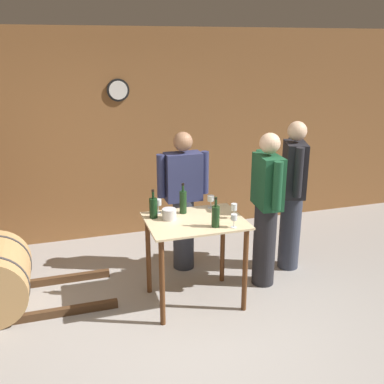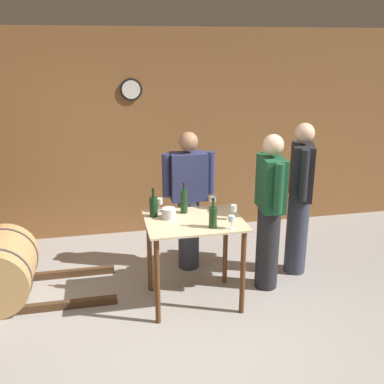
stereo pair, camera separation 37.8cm
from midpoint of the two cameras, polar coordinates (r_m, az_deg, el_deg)
name	(u,v)px [view 1 (the left image)]	position (r m, az deg, el deg)	size (l,w,h in m)	color
ground_plane	(198,343)	(4.14, -1.97, -18.66)	(14.00, 14.00, 0.00)	#9E9993
back_wall	(137,136)	(5.98, -8.78, 7.08)	(8.40, 0.08, 2.70)	brown
tasting_table	(195,237)	(4.38, -2.09, -5.81)	(0.94, 0.72, 0.88)	beige
wine_bottle_far_left	(153,207)	(4.36, -7.41, -2.00)	(0.08, 0.08, 0.29)	black
wine_bottle_left	(183,201)	(4.44, -3.58, -1.24)	(0.07, 0.07, 0.31)	#193819
wine_bottle_center	(216,216)	(4.11, 0.39, -3.09)	(0.07, 0.07, 0.29)	#193819
wine_glass_near_left	(158,203)	(4.47, -6.74, -1.41)	(0.07, 0.07, 0.14)	silver
wine_glass_near_center	(211,199)	(4.58, 0.06, -0.90)	(0.07, 0.07, 0.13)	silver
wine_glass_near_right	(234,218)	(4.10, 2.74, -3.34)	(0.06, 0.06, 0.13)	silver
wine_glass_far_side	(234,208)	(4.31, 2.87, -2.05)	(0.06, 0.06, 0.15)	silver
ice_bucket	(169,214)	(4.33, -5.41, -2.84)	(0.14, 0.14, 0.10)	silver
person_host	(266,207)	(4.69, 7.17, -1.99)	(0.25, 0.59, 1.66)	#232328
person_visitor_with_scarf	(293,193)	(5.08, 10.60, -0.18)	(0.34, 0.56, 1.71)	#333847
person_visitor_bearded	(183,199)	(5.02, -3.27, -0.90)	(0.59, 0.24, 1.60)	#333847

